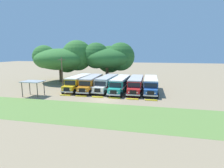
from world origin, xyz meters
name	(u,v)px	position (x,y,z in m)	size (l,w,h in m)	color
ground_plane	(104,99)	(0.00, 0.00, 0.00)	(220.00, 220.00, 0.00)	#937F60
foreground_grass_strip	(91,113)	(0.00, -6.83, 0.00)	(80.00, 8.97, 0.01)	olive
parked_bus_slot_0	(79,82)	(-7.49, 7.11, 1.58)	(2.69, 10.84, 2.82)	yellow
parked_bus_slot_1	(92,82)	(-4.63, 6.95, 1.58)	(3.01, 10.88, 2.82)	orange
parked_bus_slot_2	(107,82)	(-1.48, 7.51, 1.58)	(3.12, 10.90, 2.82)	silver
parked_bus_slot_3	(120,84)	(1.50, 6.75, 1.58)	(2.99, 10.88, 2.82)	teal
parked_bus_slot_4	(136,84)	(4.53, 7.32, 1.58)	(2.76, 10.85, 2.82)	red
parked_bus_slot_5	(151,84)	(7.41, 7.55, 1.58)	(2.80, 10.85, 2.82)	#23519E
curb_wheelstop_0	(65,95)	(-7.60, 0.99, 0.07)	(2.00, 0.36, 0.15)	yellow
curb_wheelstop_1	(81,96)	(-4.56, 0.99, 0.07)	(2.00, 0.36, 0.15)	yellow
curb_wheelstop_2	(97,97)	(-1.52, 0.99, 0.07)	(2.00, 0.36, 0.15)	yellow
curb_wheelstop_3	(114,98)	(1.52, 0.99, 0.07)	(2.00, 0.36, 0.15)	yellow
curb_wheelstop_4	(132,99)	(4.56, 0.99, 0.07)	(2.00, 0.36, 0.15)	yellow
curb_wheelstop_5	(151,100)	(7.60, 0.99, 0.07)	(2.00, 0.36, 0.15)	yellow
broad_shade_tree	(109,58)	(-3.75, 18.74, 6.30)	(13.08, 11.88, 10.30)	brown
secondary_tree	(64,58)	(-15.37, 16.09, 6.16)	(14.91, 13.75, 10.90)	brown
utility_pole	(62,71)	(-11.92, 8.22, 3.60)	(1.80, 0.20, 6.71)	brown
waiting_shelter	(33,83)	(-12.93, -0.56, 2.45)	(3.60, 2.60, 2.72)	brown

